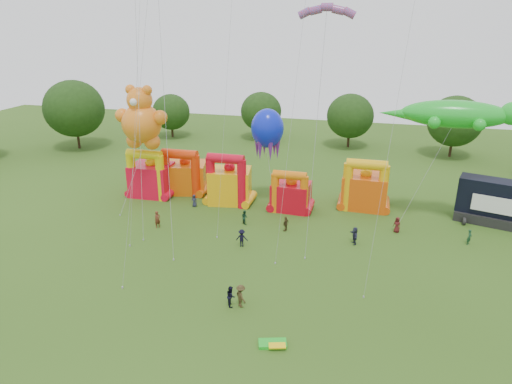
% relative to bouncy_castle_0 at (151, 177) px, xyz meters
% --- Properties ---
extents(ground, '(160.00, 160.00, 0.00)m').
position_rel_bouncy_castle_0_xyz_m(ground, '(15.19, -26.32, -2.48)').
color(ground, '#2E4D15').
rests_on(ground, ground).
extents(tree_ring, '(127.09, 129.23, 12.07)m').
position_rel_bouncy_castle_0_xyz_m(tree_ring, '(13.97, -25.69, 3.78)').
color(tree_ring, '#352314').
rests_on(tree_ring, ground).
extents(bouncy_castle_0, '(5.22, 4.22, 6.52)m').
position_rel_bouncy_castle_0_xyz_m(bouncy_castle_0, '(0.00, 0.00, 0.00)').
color(bouncy_castle_0, red).
rests_on(bouncy_castle_0, ground).
extents(bouncy_castle_1, '(6.20, 5.39, 6.22)m').
position_rel_bouncy_castle_0_xyz_m(bouncy_castle_1, '(3.77, 2.32, -0.12)').
color(bouncy_castle_1, '#D65E0B').
rests_on(bouncy_castle_1, ground).
extents(bouncy_castle_2, '(5.69, 4.85, 6.70)m').
position_rel_bouncy_castle_0_xyz_m(bouncy_castle_2, '(10.66, 0.19, 0.07)').
color(bouncy_castle_2, '#EFA40C').
rests_on(bouncy_castle_2, ground).
extents(bouncy_castle_3, '(4.63, 3.80, 5.29)m').
position_rel_bouncy_castle_0_xyz_m(bouncy_castle_3, '(18.58, -0.30, -0.44)').
color(bouncy_castle_3, red).
rests_on(bouncy_castle_3, ground).
extents(bouncy_castle_4, '(5.45, 4.43, 6.53)m').
position_rel_bouncy_castle_0_xyz_m(bouncy_castle_4, '(27.17, 2.63, -0.00)').
color(bouncy_castle_4, '#D94C0B').
rests_on(bouncy_castle_4, ground).
extents(stage_trailer, '(8.48, 5.10, 5.13)m').
position_rel_bouncy_castle_0_xyz_m(stage_trailer, '(41.55, 1.69, -0.00)').
color(stage_trailer, black).
rests_on(stage_trailer, ground).
extents(teddy_bear_kite, '(6.73, 7.79, 14.69)m').
position_rel_bouncy_castle_0_xyz_m(teddy_bear_kite, '(0.25, -2.39, 6.39)').
color(teddy_bear_kite, orange).
rests_on(teddy_bear_kite, ground).
extents(gecko_kite, '(14.44, 4.78, 13.99)m').
position_rel_bouncy_castle_0_xyz_m(gecko_kite, '(34.70, 0.30, 6.76)').
color(gecko_kite, green).
rests_on(gecko_kite, ground).
extents(octopus_kite, '(3.94, 5.21, 11.96)m').
position_rel_bouncy_castle_0_xyz_m(octopus_kite, '(15.50, 1.08, 4.63)').
color(octopus_kite, '#0D1ECC').
rests_on(octopus_kite, ground).
extents(parafoil_kites, '(23.54, 9.57, 27.80)m').
position_rel_bouncy_castle_0_xyz_m(parafoil_kites, '(8.05, -10.79, 10.77)').
color(parafoil_kites, red).
rests_on(parafoil_kites, ground).
extents(diamond_kites, '(26.13, 17.89, 44.04)m').
position_rel_bouncy_castle_0_xyz_m(diamond_kites, '(15.01, -11.43, 14.60)').
color(diamond_kites, red).
rests_on(diamond_kites, ground).
extents(folded_kite_bundle, '(2.20, 1.52, 0.31)m').
position_rel_bouncy_castle_0_xyz_m(folded_kite_bundle, '(21.88, -25.00, -2.34)').
color(folded_kite_bundle, green).
rests_on(folded_kite_bundle, ground).
extents(spectator_0, '(0.79, 0.53, 1.57)m').
position_rel_bouncy_castle_0_xyz_m(spectator_0, '(6.86, -2.26, -1.69)').
color(spectator_0, '#23263B').
rests_on(spectator_0, ground).
extents(spectator_1, '(0.79, 0.85, 1.95)m').
position_rel_bouncy_castle_0_xyz_m(spectator_1, '(5.18, -8.97, -1.50)').
color(spectator_1, '#5B291A').
rests_on(spectator_1, ground).
extents(spectator_2, '(1.00, 0.98, 1.62)m').
position_rel_bouncy_castle_0_xyz_m(spectator_2, '(14.28, -5.58, -1.66)').
color(spectator_2, '#173B25').
rests_on(spectator_2, ground).
extents(spectator_3, '(1.28, 0.82, 1.88)m').
position_rel_bouncy_castle_0_xyz_m(spectator_3, '(15.50, -10.96, -1.54)').
color(spectator_3, black).
rests_on(spectator_3, ground).
extents(spectator_4, '(0.78, 1.08, 1.71)m').
position_rel_bouncy_castle_0_xyz_m(spectator_4, '(19.16, -6.28, -1.62)').
color(spectator_4, '#43341A').
rests_on(spectator_4, ground).
extents(spectator_5, '(1.11, 1.82, 1.87)m').
position_rel_bouncy_castle_0_xyz_m(spectator_5, '(26.61, -7.51, -1.54)').
color(spectator_5, '#25263F').
rests_on(spectator_5, ground).
extents(spectator_6, '(1.02, 0.94, 1.76)m').
position_rel_bouncy_castle_0_xyz_m(spectator_6, '(30.93, -3.56, -1.60)').
color(spectator_6, '#4D1616').
rests_on(spectator_6, ground).
extents(spectator_7, '(0.65, 0.72, 1.66)m').
position_rel_bouncy_castle_0_xyz_m(spectator_7, '(38.05, -4.71, -1.65)').
color(spectator_7, '#194025').
rests_on(spectator_7, ground).
extents(spectator_8, '(0.96, 1.06, 1.77)m').
position_rel_bouncy_castle_0_xyz_m(spectator_8, '(17.51, -21.08, -1.59)').
color(spectator_8, black).
rests_on(spectator_8, ground).
extents(spectator_9, '(1.42, 1.43, 1.98)m').
position_rel_bouncy_castle_0_xyz_m(spectator_9, '(18.34, -21.04, -1.49)').
color(spectator_9, '#392D17').
rests_on(spectator_9, ground).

